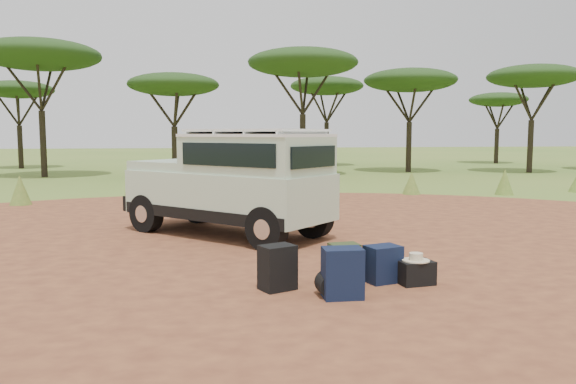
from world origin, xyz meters
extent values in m
plane|color=#587F2D|center=(0.00, 0.00, 0.00)|extent=(140.00, 140.00, 0.00)
cylinder|color=#9B5832|center=(0.00, 0.00, 0.00)|extent=(23.00, 23.00, 0.01)
cone|color=#587F2D|center=(-6.00, 8.30, 0.42)|extent=(0.60, 0.60, 0.85)
cone|color=#587F2D|center=(-3.00, 9.20, 0.35)|extent=(0.60, 0.60, 0.70)
cone|color=#587F2D|center=(0.00, 8.80, 0.45)|extent=(0.60, 0.60, 0.90)
cone|color=#587F2D|center=(3.00, 8.40, 0.40)|extent=(0.60, 0.60, 0.80)
cone|color=#587F2D|center=(6.00, 9.10, 0.38)|extent=(0.60, 0.60, 0.75)
cone|color=#587F2D|center=(9.00, 8.50, 0.42)|extent=(0.60, 0.60, 0.85)
cylinder|color=#2D2419|center=(-8.00, 19.00, 1.53)|extent=(0.28, 0.28, 3.06)
ellipsoid|color=#213E16|center=(-8.00, 19.00, 5.58)|extent=(5.50, 5.50, 1.38)
cylinder|color=#2D2419|center=(-2.00, 18.20, 1.17)|extent=(0.28, 0.28, 2.34)
ellipsoid|color=#213E16|center=(-2.00, 18.20, 4.26)|extent=(4.20, 4.20, 1.05)
cylinder|color=#2D2419|center=(4.00, 17.80, 1.46)|extent=(0.28, 0.28, 2.93)
ellipsoid|color=#213E16|center=(4.00, 17.80, 5.33)|extent=(5.20, 5.20, 1.30)
cylinder|color=#2D2419|center=(10.00, 19.50, 1.30)|extent=(0.28, 0.28, 2.61)
ellipsoid|color=#213E16|center=(10.00, 19.50, 4.76)|extent=(4.80, 4.80, 1.20)
cylinder|color=#2D2419|center=(16.00, 18.00, 1.35)|extent=(0.28, 0.28, 2.70)
ellipsoid|color=#213E16|center=(16.00, 18.00, 4.92)|extent=(4.60, 4.60, 1.15)
cylinder|color=#2D2419|center=(-11.00, 26.00, 1.24)|extent=(0.28, 0.28, 2.48)
ellipsoid|color=#213E16|center=(-11.00, 26.00, 4.51)|extent=(4.00, 4.00, 1.00)
cylinder|color=#2D2419|center=(7.00, 25.50, 1.35)|extent=(0.28, 0.28, 2.70)
ellipsoid|color=#213E16|center=(7.00, 25.50, 4.92)|extent=(4.50, 4.50, 1.12)
cylinder|color=#2D2419|center=(19.00, 26.50, 1.17)|extent=(0.28, 0.28, 2.34)
ellipsoid|color=#213E16|center=(19.00, 26.50, 4.26)|extent=(3.80, 3.80, 0.95)
cube|color=beige|center=(-0.48, 2.64, 0.83)|extent=(4.14, 4.17, 0.88)
cube|color=black|center=(-0.48, 2.64, 0.50)|extent=(4.11, 4.14, 0.22)
cube|color=beige|center=(0.05, 2.10, 1.62)|extent=(2.98, 3.00, 0.69)
cube|color=white|center=(0.05, 2.10, 1.99)|extent=(3.01, 3.02, 0.06)
cube|color=white|center=(0.05, 2.10, 2.08)|extent=(2.79, 2.80, 0.05)
cube|color=beige|center=(-1.40, 3.57, 1.36)|extent=(2.23, 2.23, 0.19)
cube|color=black|center=(-0.85, 3.01, 1.65)|extent=(1.11, 1.10, 0.49)
cube|color=black|center=(-0.55, 1.52, 1.65)|extent=(1.57, 1.59, 0.42)
cube|color=black|center=(0.64, 2.69, 1.65)|extent=(1.57, 1.59, 0.42)
cube|color=black|center=(0.97, 1.17, 1.62)|extent=(1.01, 0.99, 0.38)
cube|color=black|center=(-1.98, 4.16, 0.56)|extent=(1.29, 1.27, 0.31)
cylinder|color=black|center=(-2.05, 4.24, 1.30)|extent=(0.90, 0.89, 0.06)
cylinder|color=black|center=(-2.05, 4.24, 0.81)|extent=(0.90, 0.89, 0.06)
cylinder|color=silver|center=(-2.25, 4.07, 1.11)|extent=(0.19, 0.19, 0.20)
cylinder|color=silver|center=(-1.88, 4.43, 1.11)|extent=(0.19, 0.19, 0.20)
cube|color=white|center=(-2.03, 4.21, 0.67)|extent=(0.30, 0.30, 0.11)
cylinder|color=black|center=(-0.22, 3.53, 1.55)|extent=(0.10, 0.10, 0.76)
cylinder|color=black|center=(-2.11, 3.23, 0.39)|extent=(0.73, 0.74, 0.78)
cylinder|color=black|center=(-1.05, 4.28, 0.39)|extent=(0.73, 0.74, 0.78)
cylinder|color=black|center=(0.10, 0.99, 0.39)|extent=(0.73, 0.74, 0.78)
cylinder|color=black|center=(1.16, 2.04, 0.39)|extent=(0.73, 0.74, 0.78)
cube|color=black|center=(-0.08, -1.48, 0.30)|extent=(0.52, 0.46, 0.59)
cube|color=#12213A|center=(0.66, -1.97, 0.32)|extent=(0.49, 0.36, 0.63)
cube|color=#344520|center=(0.87, -1.27, 0.27)|extent=(0.42, 0.33, 0.54)
cube|color=#12213A|center=(1.40, -1.35, 0.25)|extent=(0.53, 0.45, 0.51)
cube|color=black|center=(1.80, -1.52, 0.16)|extent=(0.50, 0.38, 0.33)
cylinder|color=black|center=(0.52, -1.87, 0.15)|extent=(0.32, 0.32, 0.31)
cylinder|color=beige|center=(1.80, -1.52, 0.33)|extent=(0.37, 0.37, 0.02)
cylinder|color=beige|center=(1.80, -1.52, 0.39)|extent=(0.18, 0.18, 0.09)
camera|label=1|loc=(-1.12, -8.53, 2.03)|focal=35.00mm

